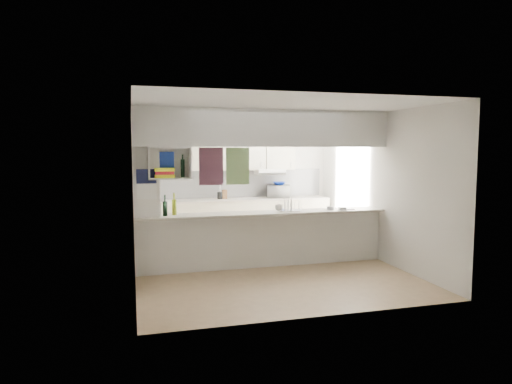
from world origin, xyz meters
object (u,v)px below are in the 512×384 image
object	(u,v)px
wine_bottles	(170,207)
bowl	(279,183)
microwave	(279,191)
dish_rack	(290,206)

from	to	relation	value
wine_bottles	bowl	bearing A→B (deg)	40.09
microwave	wine_bottles	xyz separation A→B (m)	(-2.49, -2.09, -0.01)
bowl	dish_rack	world-z (taller)	bowl
microwave	bowl	size ratio (longest dim) A/B	1.83
microwave	bowl	world-z (taller)	bowl
bowl	wine_bottles	xyz separation A→B (m)	(-2.51, -2.11, -0.18)
bowl	wine_bottles	size ratio (longest dim) A/B	0.77
microwave	dish_rack	size ratio (longest dim) A/B	1.13
dish_rack	wine_bottles	world-z (taller)	wine_bottles
bowl	microwave	bearing A→B (deg)	-130.45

